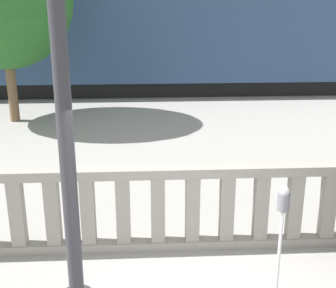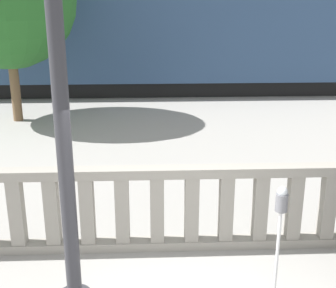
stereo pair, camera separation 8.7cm
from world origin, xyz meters
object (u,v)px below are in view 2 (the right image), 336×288
object	(u,v)px
lamppost	(56,43)
train_far	(125,20)
parking_meter	(281,213)
train_near	(80,43)

from	to	relation	value
lamppost	train_far	world-z (taller)	lamppost
parking_meter	train_far	distance (m)	26.61
parking_meter	train_far	world-z (taller)	train_far
train_near	parking_meter	bearing A→B (deg)	-72.36
parking_meter	lamppost	bearing A→B (deg)	-178.64
lamppost	parking_meter	bearing A→B (deg)	1.36
parking_meter	train_near	distance (m)	13.22
parking_meter	train_near	world-z (taller)	train_near
parking_meter	train_far	xyz separation A→B (m)	(-2.95, 26.44, 0.60)
train_near	train_far	size ratio (longest dim) A/B	1.09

